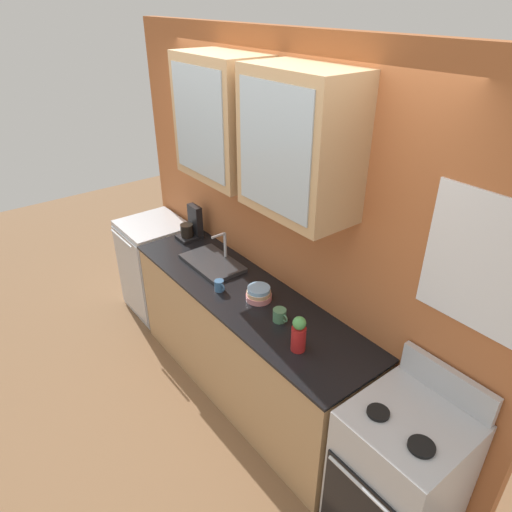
{
  "coord_description": "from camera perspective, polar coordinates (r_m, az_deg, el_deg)",
  "views": [
    {
      "loc": [
        2.22,
        -1.6,
        2.79
      ],
      "look_at": [
        0.14,
        0.0,
        1.3
      ],
      "focal_mm": 32.41,
      "sensor_mm": 36.0,
      "label": 1
    }
  ],
  "objects": [
    {
      "name": "cup_near_bowls",
      "position": [
        3.02,
        2.94,
        -7.32
      ],
      "size": [
        0.12,
        0.09,
        0.09
      ],
      "color": "#4C7F59",
      "rests_on": "counter"
    },
    {
      "name": "coffee_maker",
      "position": [
        4.04,
        -7.95,
        3.64
      ],
      "size": [
        0.17,
        0.2,
        0.29
      ],
      "color": "black",
      "rests_on": "counter"
    },
    {
      "name": "sink_faucet",
      "position": [
        3.64,
        -5.36,
        -0.78
      ],
      "size": [
        0.52,
        0.31,
        0.25
      ],
      "color": "#2D2D30",
      "rests_on": "counter"
    },
    {
      "name": "bowl_stack",
      "position": [
        3.21,
        0.35,
        -4.67
      ],
      "size": [
        0.18,
        0.18,
        0.1
      ],
      "color": "#D87F84",
      "rests_on": "counter"
    },
    {
      "name": "ground_plane",
      "position": [
        3.91,
        -1.29,
        -15.97
      ],
      "size": [
        10.0,
        10.0,
        0.0
      ],
      "primitive_type": "plane",
      "color": "brown"
    },
    {
      "name": "cup_near_sink",
      "position": [
        3.31,
        -4.54,
        -3.67
      ],
      "size": [
        0.1,
        0.07,
        0.08
      ],
      "color": "#38608C",
      "rests_on": "counter"
    },
    {
      "name": "vase",
      "position": [
        2.76,
        5.29,
        -9.6
      ],
      "size": [
        0.09,
        0.09,
        0.24
      ],
      "color": "#B21E1E",
      "rests_on": "counter"
    },
    {
      "name": "counter",
      "position": [
        3.59,
        -1.38,
        -10.73
      ],
      "size": [
        2.23,
        0.62,
        0.93
      ],
      "color": "tan",
      "rests_on": "ground_plane"
    },
    {
      "name": "dishwasher",
      "position": [
        4.62,
        -12.14,
        -1.28
      ],
      "size": [
        0.58,
        0.6,
        0.93
      ],
      "color": "silver",
      "rests_on": "ground_plane"
    },
    {
      "name": "back_wall_unit",
      "position": [
        3.16,
        2.61,
        6.4
      ],
      "size": [
        3.63,
        0.48,
        2.63
      ],
      "color": "#B76638",
      "rests_on": "ground_plane"
    },
    {
      "name": "stove_range",
      "position": [
        2.92,
        17.16,
        -24.64
      ],
      "size": [
        0.57,
        0.63,
        1.11
      ],
      "color": "silver",
      "rests_on": "ground_plane"
    }
  ]
}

